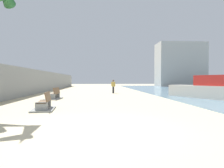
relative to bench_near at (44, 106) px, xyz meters
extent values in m
plane|color=#C6B793|center=(2.89, 13.52, -0.23)|extent=(120.00, 120.00, 0.00)
cube|color=gray|center=(-4.61, 13.52, 1.19)|extent=(0.80, 64.00, 2.84)
cube|color=gray|center=(0.04, -0.70, 0.01)|extent=(0.62, 0.26, 0.50)
cube|color=gray|center=(-0.09, 0.69, 0.01)|extent=(0.62, 0.26, 0.50)
cube|color=brown|center=(-0.03, 0.00, 0.22)|extent=(0.65, 1.64, 0.06)
cube|color=brown|center=(0.20, 0.02, 0.50)|extent=(0.32, 1.61, 0.50)
cube|color=gray|center=(-0.03, 0.00, -0.19)|extent=(1.30, 2.20, 0.08)
cube|color=gray|center=(-0.88, 5.76, 0.01)|extent=(0.62, 0.25, 0.50)
cube|color=gray|center=(-0.76, 7.16, 0.01)|extent=(0.62, 0.25, 0.50)
cube|color=brown|center=(-0.82, 6.46, 0.22)|extent=(0.64, 1.64, 0.06)
cube|color=brown|center=(-0.59, 6.44, 0.50)|extent=(0.31, 1.61, 0.50)
cube|color=gray|center=(-0.82, 6.46, -0.19)|extent=(1.28, 2.19, 0.08)
cylinder|color=#333338|center=(4.85, 13.88, 0.18)|extent=(0.12, 0.12, 0.82)
cylinder|color=#333338|center=(4.73, 13.84, 0.18)|extent=(0.12, 0.12, 0.82)
cube|color=gold|center=(4.79, 13.86, 0.88)|extent=(0.36, 0.28, 0.58)
sphere|color=brown|center=(4.79, 13.86, 1.31)|extent=(0.22, 0.22, 0.22)
cylinder|color=gold|center=(5.00, 13.93, 0.91)|extent=(0.09, 0.09, 0.52)
cylinder|color=gold|center=(4.58, 13.79, 0.91)|extent=(0.09, 0.09, 0.52)
cube|color=beige|center=(12.23, 6.57, 0.35)|extent=(4.21, 6.89, 1.09)
cube|color=red|center=(12.63, 5.63, 1.35)|extent=(2.25, 3.20, 0.91)
cube|color=navy|center=(23.75, 27.20, 0.30)|extent=(1.69, 7.59, 0.99)
cube|color=navy|center=(23.77, 26.07, 1.42)|extent=(1.14, 3.35, 1.24)
cube|color=#ADAAA3|center=(24.28, 41.52, 5.34)|extent=(12.00, 6.00, 11.16)
camera|label=1|loc=(2.92, -11.53, 1.39)|focal=33.53mm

